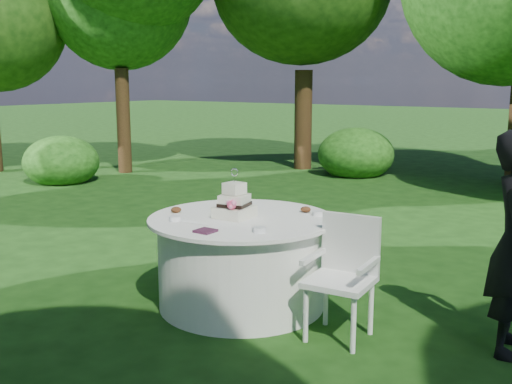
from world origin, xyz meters
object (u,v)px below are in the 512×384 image
napkins (205,231)px  table (242,261)px  chair (344,268)px  cake (234,204)px

napkins → table: 0.69m
napkins → chair: bearing=29.2°
table → cake: (-0.03, -0.05, 0.50)m
napkins → table: size_ratio=0.09×
chair → table: bearing=177.0°
napkins → cake: 0.53m
napkins → table: (-0.08, 0.56, -0.39)m
napkins → table: napkins is taller
napkins → cake: (-0.11, 0.51, 0.10)m
table → chair: chair is taller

